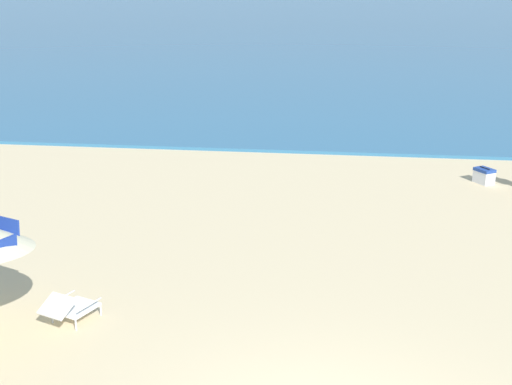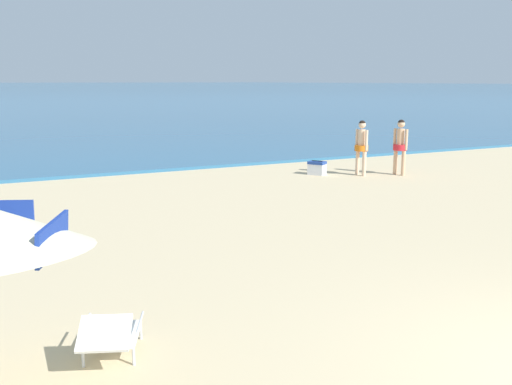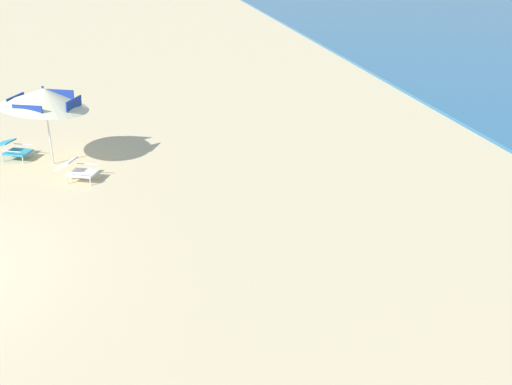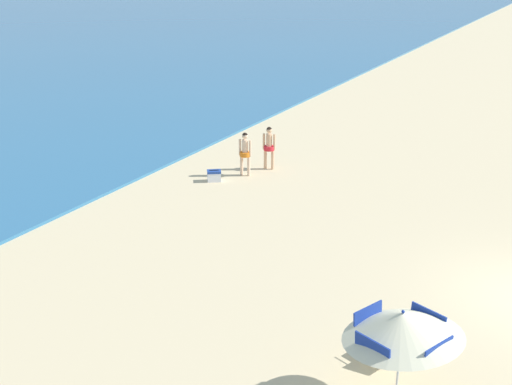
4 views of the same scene
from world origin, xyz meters
The scene contains 5 objects.
beach_umbrella_striped_main centered at (-5.37, 2.12, 1.71)m, with size 2.18×2.22×2.08m.
lounge_chair_beside_umbrella centered at (-4.10, 2.82, 0.27)m, with size 0.82×1.02×0.52m.
person_standing_near_shore centered at (5.98, 10.39, 0.95)m, with size 0.40×0.48×1.65m.
person_standing_beside centered at (4.90, 10.83, 0.94)m, with size 0.40×0.48×1.63m.
cooler_box centered at (3.80, 11.51, 0.20)m, with size 0.57×0.61×0.43m.
Camera 4 is at (-15.24, -0.22, 7.79)m, focal length 46.00 mm.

